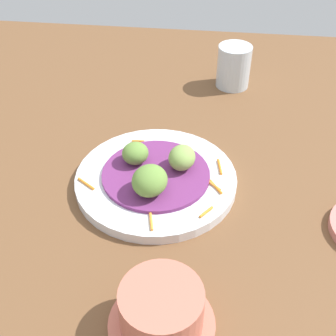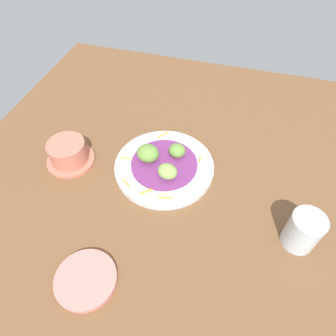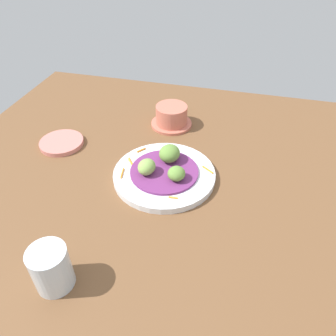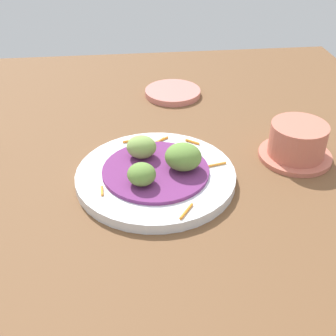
{
  "view_description": "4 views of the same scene",
  "coord_description": "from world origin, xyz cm",
  "px_view_note": "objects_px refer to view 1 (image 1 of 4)",
  "views": [
    {
      "loc": [
        -5.27,
        54.32,
        47.71
      ],
      "look_at": [
        0.75,
        5.35,
        6.31
      ],
      "focal_mm": 47.41,
      "sensor_mm": 36.0,
      "label": 1
    },
    {
      "loc": [
        -43.46,
        -10.08,
        59.36
      ],
      "look_at": [
        0.92,
        2.67,
        4.88
      ],
      "focal_mm": 32.01,
      "sensor_mm": 36.0,
      "label": 2
    },
    {
      "loc": [
        18.49,
        -53.96,
        54.19
      ],
      "look_at": [
        3.81,
        3.6,
        5.56
      ],
      "focal_mm": 35.09,
      "sensor_mm": 36.0,
      "label": 3
    },
    {
      "loc": [
        57.53,
        -0.03,
        41.68
      ],
      "look_at": [
        4.56,
        5.83,
        5.46
      ],
      "focal_mm": 46.69,
      "sensor_mm": 36.0,
      "label": 4
    }
  ],
  "objects_px": {
    "main_plate": "(156,180)",
    "terracotta_bowl": "(161,312)",
    "guac_scoop_right": "(135,153)",
    "guac_scoop_left": "(150,181)",
    "water_glass": "(234,66)",
    "guac_scoop_center": "(182,158)"
  },
  "relations": [
    {
      "from": "guac_scoop_left",
      "to": "water_glass",
      "type": "bearing_deg",
      "value": -107.54
    },
    {
      "from": "main_plate",
      "to": "water_glass",
      "type": "bearing_deg",
      "value": -109.29
    },
    {
      "from": "terracotta_bowl",
      "to": "water_glass",
      "type": "relative_size",
      "value": 1.42
    },
    {
      "from": "main_plate",
      "to": "guac_scoop_left",
      "type": "relative_size",
      "value": 4.41
    },
    {
      "from": "guac_scoop_center",
      "to": "guac_scoop_left",
      "type": "bearing_deg",
      "value": 56.74
    },
    {
      "from": "guac_scoop_left",
      "to": "guac_scoop_center",
      "type": "distance_m",
      "value": 0.07
    },
    {
      "from": "main_plate",
      "to": "guac_scoop_right",
      "type": "relative_size",
      "value": 5.89
    },
    {
      "from": "main_plate",
      "to": "terracotta_bowl",
      "type": "height_order",
      "value": "terracotta_bowl"
    },
    {
      "from": "guac_scoop_center",
      "to": "terracotta_bowl",
      "type": "height_order",
      "value": "terracotta_bowl"
    },
    {
      "from": "terracotta_bowl",
      "to": "guac_scoop_right",
      "type": "bearing_deg",
      "value": -73.81
    },
    {
      "from": "water_glass",
      "to": "main_plate",
      "type": "bearing_deg",
      "value": 70.71
    },
    {
      "from": "guac_scoop_left",
      "to": "guac_scoop_right",
      "type": "xyz_separation_m",
      "value": [
        0.03,
        -0.06,
        -0.0
      ]
    },
    {
      "from": "main_plate",
      "to": "terracotta_bowl",
      "type": "distance_m",
      "value": 0.24
    },
    {
      "from": "guac_scoop_right",
      "to": "water_glass",
      "type": "bearing_deg",
      "value": -116.32
    },
    {
      "from": "water_glass",
      "to": "guac_scoop_center",
      "type": "bearing_deg",
      "value": 76.08
    },
    {
      "from": "main_plate",
      "to": "guac_scoop_left",
      "type": "height_order",
      "value": "guac_scoop_left"
    },
    {
      "from": "terracotta_bowl",
      "to": "water_glass",
      "type": "distance_m",
      "value": 0.56
    },
    {
      "from": "main_plate",
      "to": "terracotta_bowl",
      "type": "bearing_deg",
      "value": 99.7
    },
    {
      "from": "guac_scoop_right",
      "to": "terracotta_bowl",
      "type": "distance_m",
      "value": 0.27
    },
    {
      "from": "main_plate",
      "to": "terracotta_bowl",
      "type": "xyz_separation_m",
      "value": [
        -0.04,
        0.24,
        0.02
      ]
    },
    {
      "from": "main_plate",
      "to": "guac_scoop_right",
      "type": "xyz_separation_m",
      "value": [
        0.03,
        -0.02,
        0.03
      ]
    },
    {
      "from": "main_plate",
      "to": "guac_scoop_right",
      "type": "distance_m",
      "value": 0.05
    }
  ]
}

